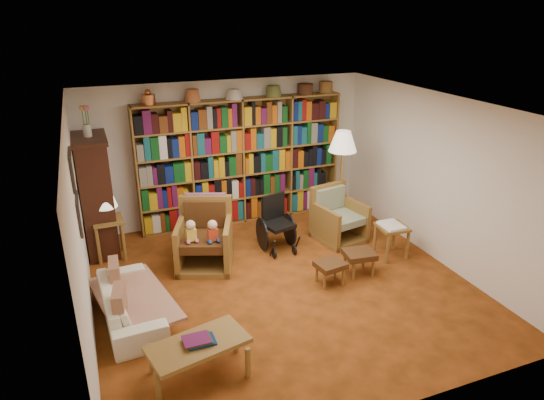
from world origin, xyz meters
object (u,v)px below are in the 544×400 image
coffee_table (198,347)px  side_table_lamp (109,229)px  sofa (130,302)px  footstool_a (330,266)px  armchair_leather (202,238)px  floor_lamp (343,145)px  side_table_papers (392,231)px  armchair_sage (337,219)px  wheelchair (276,224)px  footstool_b (359,256)px

coffee_table → side_table_lamp: bearing=102.3°
sofa → footstool_a: sofa is taller
armchair_leather → floor_lamp: size_ratio=0.61×
side_table_papers → armchair_sage: bearing=117.2°
wheelchair → floor_lamp: (1.26, 0.22, 1.12)m
armchair_sage → floor_lamp: 1.22m
sofa → coffee_table: size_ratio=1.43×
side_table_lamp → floor_lamp: bearing=-5.8°
floor_lamp → coffee_table: bearing=-139.5°
side_table_papers → coffee_table: bearing=-156.2°
sofa → footstool_b: size_ratio=3.38×
armchair_leather → wheelchair: 1.22m
footstool_b → sofa: bearing=178.4°
armchair_leather → coffee_table: size_ratio=0.97×
side_table_lamp → armchair_sage: size_ratio=0.73×
sofa → side_table_papers: 3.95m
floor_lamp → footstool_b: floor_lamp is taller
floor_lamp → coffee_table: size_ratio=1.58×
side_table_lamp → armchair_leather: bearing=-27.8°
wheelchair → footstool_b: wheelchair is taller
sofa → side_table_papers: side_table_papers is taller
wheelchair → footstool_a: (0.29, -1.32, -0.13)m
wheelchair → footstool_a: wheelchair is taller
side_table_papers → footstool_a: side_table_papers is taller
armchair_sage → coffee_table: armchair_sage is taller
footstool_b → coffee_table: bearing=-155.7°
sofa → side_table_papers: (3.94, 0.20, 0.20)m
wheelchair → side_table_papers: bearing=-31.6°
side_table_lamp → footstool_a: bearing=-34.5°
armchair_leather → coffee_table: (-0.63, -2.35, -0.05)m
side_table_papers → footstool_a: (-1.25, -0.37, -0.16)m
armchair_leather → floor_lamp: (2.48, 0.30, 1.10)m
armchair_leather → footstool_b: 2.33m
side_table_papers → wheelchair: bearing=148.4°
armchair_sage → side_table_papers: bearing=-62.8°
armchair_sage → coffee_table: size_ratio=0.80×
sofa → footstool_b: (3.20, -0.09, 0.07)m
side_table_papers → floor_lamp: bearing=103.4°
sofa → footstool_a: 2.70m
armchair_leather → wheelchair: bearing=3.6°
side_table_papers → footstool_a: bearing=-163.5°
armchair_sage → sofa: bearing=-162.4°
armchair_leather → sofa: bearing=-137.9°
footstool_b → coffee_table: size_ratio=0.42×
armchair_sage → footstool_a: (-0.79, -1.27, -0.07)m
coffee_table → armchair_sage: bearing=39.3°
armchair_sage → floor_lamp: (0.19, 0.26, 1.17)m
armchair_leather → footstool_b: (2.01, -1.16, -0.11)m
side_table_lamp → floor_lamp: size_ratio=0.37×
armchair_leather → footstool_a: 1.95m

